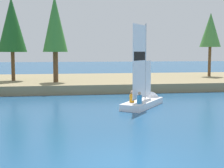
% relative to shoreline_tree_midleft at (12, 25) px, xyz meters
% --- Properties ---
extents(ground_plane, '(200.00, 200.00, 0.00)m').
position_rel_shoreline_tree_midleft_xyz_m(ground_plane, '(6.27, -20.95, -5.83)').
color(ground_plane, navy).
extents(shore_bank, '(80.00, 13.64, 0.76)m').
position_rel_shoreline_tree_midleft_xyz_m(shore_bank, '(6.27, 1.72, -5.45)').
color(shore_bank, '#897A56').
rests_on(shore_bank, ground).
extents(shoreline_tree_midleft, '(2.60, 2.60, 7.57)m').
position_rel_shoreline_tree_midleft_xyz_m(shoreline_tree_midleft, '(0.00, 0.00, 0.00)').
color(shoreline_tree_midleft, brown).
rests_on(shoreline_tree_midleft, shore_bank).
extents(shoreline_tree_centre, '(2.14, 2.14, 7.49)m').
position_rel_shoreline_tree_midleft_xyz_m(shoreline_tree_centre, '(3.88, -2.06, -0.08)').
color(shoreline_tree_centre, brown).
rests_on(shoreline_tree_centre, shore_bank).
extents(shoreline_tree_midright, '(2.23, 2.23, 6.81)m').
position_rel_shoreline_tree_midleft_xyz_m(shoreline_tree_midright, '(20.24, 2.14, -0.13)').
color(shoreline_tree_midright, brown).
rests_on(shoreline_tree_midright, shore_bank).
extents(sailboat, '(3.70, 4.39, 5.54)m').
position_rel_shoreline_tree_midleft_xyz_m(sailboat, '(9.73, -10.68, -5.38)').
color(sailboat, white).
rests_on(sailboat, ground).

